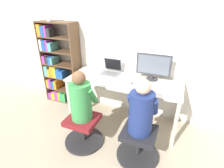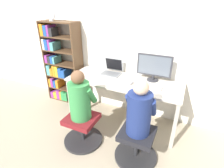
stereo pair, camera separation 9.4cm
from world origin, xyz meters
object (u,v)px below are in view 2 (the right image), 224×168
(laptop, at_px, (112,71))
(keyboard, at_px, (148,87))
(desktop_monitor, at_px, (154,67))
(person_at_monitor, at_px, (139,111))
(person_at_laptop, at_px, (80,98))
(office_chair_left, at_px, (136,145))
(desk_clock, at_px, (50,14))
(office_chair_right, at_px, (83,129))
(bookshelf, at_px, (60,66))

(laptop, distance_m, keyboard, 0.74)
(desktop_monitor, xyz_separation_m, person_at_monitor, (0.04, -0.86, -0.24))
(person_at_laptop, bearing_deg, keyboard, 39.49)
(office_chair_left, relative_size, desk_clock, 2.60)
(office_chair_right, relative_size, bookshelf, 0.36)
(office_chair_right, bearing_deg, person_at_laptop, 90.00)
(keyboard, distance_m, desk_clock, 2.03)
(laptop, height_order, office_chair_left, laptop)
(office_chair_right, xyz_separation_m, person_at_laptop, (0.00, 0.01, 0.52))
(bookshelf, bearing_deg, office_chair_left, -24.37)
(laptop, relative_size, office_chair_left, 0.58)
(desk_clock, bearing_deg, keyboard, -6.09)
(desktop_monitor, relative_size, person_at_monitor, 0.75)
(person_at_laptop, distance_m, bookshelf, 1.38)
(office_chair_left, distance_m, person_at_monitor, 0.53)
(desktop_monitor, xyz_separation_m, bookshelf, (-1.83, -0.02, -0.24))
(desktop_monitor, height_order, keyboard, desktop_monitor)
(keyboard, xyz_separation_m, person_at_laptop, (-0.75, -0.62, -0.04))
(office_chair_right, distance_m, bookshelf, 1.48)
(desktop_monitor, xyz_separation_m, laptop, (-0.70, -0.02, -0.17))
(desktop_monitor, bearing_deg, bookshelf, -179.27)
(laptop, bearing_deg, person_at_monitor, -48.47)
(office_chair_right, height_order, bookshelf, bookshelf)
(laptop, bearing_deg, office_chair_left, -48.66)
(person_at_monitor, height_order, person_at_laptop, person_at_monitor)
(office_chair_right, distance_m, person_at_laptop, 0.52)
(office_chair_left, xyz_separation_m, person_at_laptop, (-0.80, -0.03, 0.52))
(keyboard, xyz_separation_m, bookshelf, (-1.82, 0.26, -0.04))
(laptop, relative_size, person_at_monitor, 0.47)
(keyboard, bearing_deg, office_chair_right, -140.27)
(desktop_monitor, distance_m, office_chair_right, 1.41)
(office_chair_left, height_order, person_at_laptop, person_at_laptop)
(office_chair_right, relative_size, person_at_laptop, 0.81)
(bookshelf, bearing_deg, desktop_monitor, 0.73)
(laptop, relative_size, office_chair_right, 0.58)
(office_chair_right, xyz_separation_m, desk_clock, (-1.05, 0.82, 1.47))
(keyboard, distance_m, office_chair_right, 1.12)
(keyboard, bearing_deg, desk_clock, 173.91)
(office_chair_left, height_order, desk_clock, desk_clock)
(desk_clock, bearing_deg, office_chair_right, -37.77)
(office_chair_left, bearing_deg, person_at_monitor, 90.00)
(desktop_monitor, distance_m, person_at_monitor, 0.90)
(desktop_monitor, height_order, bookshelf, bookshelf)
(office_chair_left, distance_m, bookshelf, 2.12)
(keyboard, height_order, person_at_monitor, person_at_monitor)
(office_chair_left, height_order, person_at_monitor, person_at_monitor)
(desktop_monitor, height_order, person_at_monitor, desktop_monitor)
(office_chair_left, bearing_deg, keyboard, 94.98)
(desktop_monitor, relative_size, office_chair_right, 0.94)
(laptop, xyz_separation_m, bookshelf, (-1.12, 0.00, -0.08))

